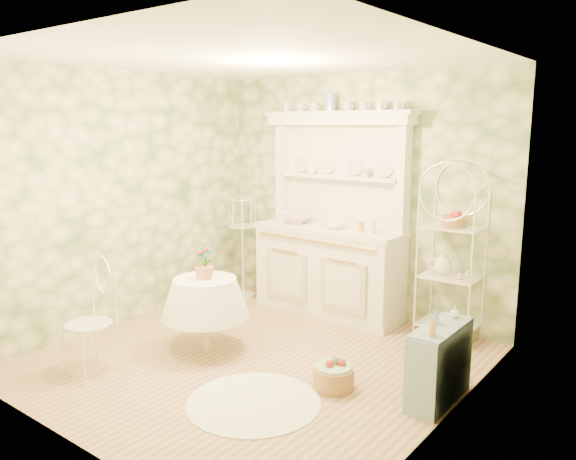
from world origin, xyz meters
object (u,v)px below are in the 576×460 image
Objects in this scene: bakers_rack at (452,248)px; birdcage_stand at (243,241)px; round_table at (205,311)px; kitchen_dresser at (329,215)px; floor_basket at (333,378)px; side_shelf at (439,365)px; cafe_chair at (88,319)px.

birdcage_stand is (-2.60, -0.21, -0.23)m from bakers_rack.
round_table is at bearing -59.81° from birdcage_stand.
floor_basket is at bearing -55.15° from kitchen_dresser.
kitchen_dresser is 1.60× the size of birdcage_stand.
birdcage_stand is (-3.04, 1.09, 0.42)m from side_shelf.
cafe_chair is 3.38× the size of floor_basket.
kitchen_dresser reaches higher than bakers_rack.
cafe_chair is at bearing -150.54° from floor_basket.
birdcage_stand is 2.76m from floor_basket.
kitchen_dresser reaches higher than floor_basket.
cafe_chair is at bearing -150.20° from side_shelf.
birdcage_stand is 4.91× the size of floor_basket.
bakers_rack is 2.49m from round_table.
bakers_rack is at bearing 111.10° from side_shelf.
cafe_chair is at bearing -130.14° from bakers_rack.
side_shelf is at bearing 10.48° from round_table.
round_table is (-1.72, -1.70, -0.55)m from bakers_rack.
round_table is at bearing 78.28° from cafe_chair.
floor_basket is at bearing 41.96° from cafe_chair.
floor_basket is (1.84, 1.04, -0.40)m from cafe_chair.
side_shelf is (0.45, -1.30, -0.65)m from bakers_rack.
round_table reaches higher than floor_basket.
bakers_rack is 3.47m from cafe_chair.
floor_basket is (-0.77, -0.33, -0.20)m from side_shelf.
birdcage_stand reaches higher than cafe_chair.
side_shelf is 0.69× the size of cafe_chair.
floor_basket is (-0.32, -1.63, -0.85)m from bakers_rack.
birdcage_stand is at bearing -173.63° from kitchen_dresser.
round_table is 1.44m from floor_basket.
kitchen_dresser reaches higher than cafe_chair.
kitchen_dresser is 2.31× the size of cafe_chair.
birdcage_stand is (-1.19, -0.13, -0.43)m from kitchen_dresser.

